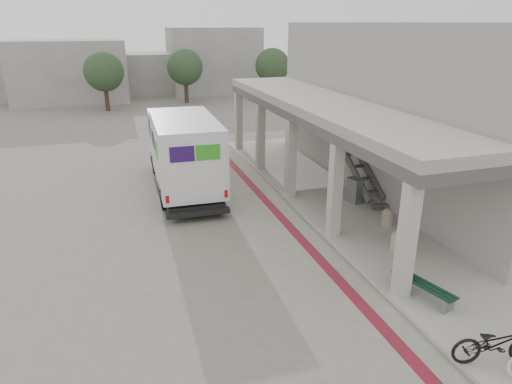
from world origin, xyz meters
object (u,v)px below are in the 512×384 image
object	(u,v)px
bench	(423,287)
utility_cabinet	(355,190)
fedex_truck	(183,150)
bicycle_black	(496,343)

from	to	relation	value
bench	utility_cabinet	distance (m)	6.92
bench	utility_cabinet	xyz separation A→B (m)	(1.70, 6.70, 0.19)
fedex_truck	bicycle_black	xyz separation A→B (m)	(4.47, -13.23, -1.17)
utility_cabinet	bicycle_black	xyz separation A→B (m)	(-1.80, -9.25, -0.01)
bicycle_black	utility_cabinet	bearing A→B (deg)	3.42
fedex_truck	bicycle_black	bearing A→B (deg)	-69.53
utility_cabinet	bicycle_black	size ratio (longest dim) A/B	0.53
fedex_truck	bench	xyz separation A→B (m)	(4.57, -10.69, -1.36)
fedex_truck	utility_cabinet	distance (m)	7.52
bicycle_black	bench	bearing A→B (deg)	12.18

